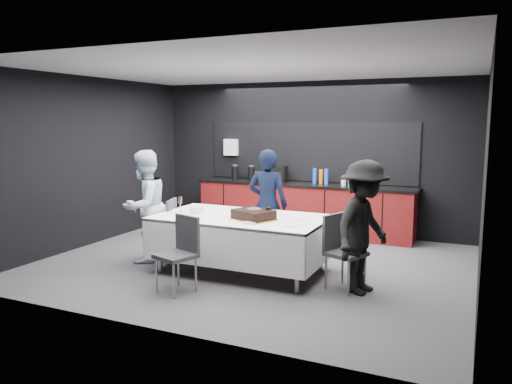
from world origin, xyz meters
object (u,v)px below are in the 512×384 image
at_px(party_table, 241,226).
at_px(chair_right, 341,246).
at_px(chair_near, 181,248).
at_px(cake_assembly, 254,215).
at_px(plate_stack, 197,210).
at_px(person_right, 364,227).
at_px(champagne_flute, 180,201).
at_px(chair_left, 165,225).
at_px(person_center, 268,204).
at_px(person_left, 145,206).

relative_size(party_table, chair_right, 2.51).
distance_m(party_table, chair_near, 1.06).
distance_m(cake_assembly, plate_stack, 0.92).
distance_m(cake_assembly, chair_right, 1.21).
bearing_deg(chair_right, person_right, -11.92).
bearing_deg(party_table, cake_assembly, -28.35).
xyz_separation_m(plate_stack, champagne_flute, (-0.27, -0.00, 0.11)).
bearing_deg(chair_left, chair_near, -47.43).
relative_size(chair_left, chair_near, 1.00).
xyz_separation_m(party_table, chair_near, (-0.33, -1.00, -0.11)).
xyz_separation_m(champagne_flute, chair_near, (0.60, -0.94, -0.40)).
bearing_deg(party_table, chair_right, -3.59).
relative_size(plate_stack, person_center, 0.12).
relative_size(champagne_flute, person_left, 0.14).
relative_size(cake_assembly, champagne_flute, 2.95).
distance_m(party_table, chair_right, 1.43).
xyz_separation_m(cake_assembly, chair_left, (-1.53, 0.17, -0.31)).
height_order(chair_near, person_left, person_left).
height_order(party_table, champagne_flute, champagne_flute).
relative_size(plate_stack, champagne_flute, 0.88).
height_order(champagne_flute, person_right, person_right).
xyz_separation_m(plate_stack, chair_left, (-0.61, 0.09, -0.30)).
height_order(party_table, chair_near, chair_near).
height_order(chair_near, person_right, person_right).
relative_size(champagne_flute, person_center, 0.13).
relative_size(champagne_flute, chair_right, 0.24).
bearing_deg(cake_assembly, champagne_flute, 176.46).
distance_m(plate_stack, champagne_flute, 0.29).
xyz_separation_m(party_table, person_left, (-1.53, -0.11, 0.19)).
relative_size(chair_left, chair_right, 1.00).
bearing_deg(chair_left, person_right, -3.48).
bearing_deg(party_table, person_left, -175.91).
xyz_separation_m(chair_near, person_right, (2.05, 0.85, 0.27)).
bearing_deg(chair_near, chair_right, 27.38).
distance_m(chair_left, chair_near, 1.40).
height_order(party_table, person_center, person_center).
relative_size(cake_assembly, plate_stack, 3.34).
xyz_separation_m(party_table, chair_right, (1.43, -0.09, -0.11)).
distance_m(chair_right, person_right, 0.40).
distance_m(chair_left, chair_right, 2.71).
xyz_separation_m(chair_right, person_right, (0.29, -0.06, 0.27)).
distance_m(chair_right, person_left, 2.97).
distance_m(champagne_flute, person_left, 0.61).
bearing_deg(person_right, cake_assembly, 104.33).
bearing_deg(chair_right, plate_stack, 179.15).
distance_m(champagne_flute, chair_left, 0.54).
xyz_separation_m(chair_right, person_left, (-2.95, -0.02, 0.29)).
relative_size(cake_assembly, person_right, 0.41).
distance_m(cake_assembly, person_left, 1.78).
xyz_separation_m(chair_left, chair_right, (2.71, -0.12, 0.00)).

